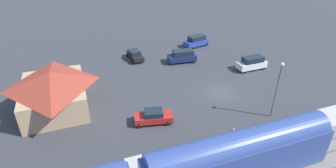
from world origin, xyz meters
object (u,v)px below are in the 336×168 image
Objects in this scene: pedestrian_on_platform at (233,134)px; sedan_black at (135,55)px; suv_navy at (182,56)px; sedan_red at (154,116)px; suv_blue at (196,41)px; suv_white at (252,63)px; light_pole_near_platform at (278,84)px; station_building at (53,90)px.

pedestrian_on_platform reaches higher than sedan_black.
suv_navy reaches higher than sedan_black.
sedan_red is 1.04× the size of sedan_black.
sedan_black is 13.08m from suv_blue.
pedestrian_on_platform is 28.42m from suv_blue.
suv_blue and suv_white have the same top height.
light_pole_near_platform is (-24.44, 1.29, 3.50)m from suv_blue.
suv_blue is at bearing 18.75° from suv_white.
light_pole_near_platform is at bearing 176.99° from suv_blue.
light_pole_near_platform reaches higher than pedestrian_on_platform.
light_pole_near_platform is (-18.54, -4.20, 3.50)m from suv_navy.
light_pole_near_platform reaches higher than sedan_red.
pedestrian_on_platform is 9.37m from sedan_red.
suv_white and suv_navy have the same top height.
sedan_black is (25.14, 4.37, -0.40)m from pedestrian_on_platform.
station_building is 1.46× the size of light_pole_near_platform.
station_building is 2.31× the size of sedan_black.
station_building reaches higher than suv_white.
station_building is 27.41m from light_pole_near_platform.
suv_white is at bearing -24.60° from light_pole_near_platform.
light_pole_near_platform reaches higher than suv_navy.
suv_blue is 13.11m from suv_white.
suv_white is at bearing -123.93° from suv_navy.
station_building is 6.24× the size of pedestrian_on_platform.
sedan_black is 0.88× the size of suv_blue.
suv_navy is (6.52, 9.70, 0.00)m from suv_white.
station_building is at bearing 130.29° from sedan_black.
suv_blue is 1.06× the size of suv_white.
suv_blue reaches higher than sedan_black.
suv_blue is (27.10, -8.55, -0.13)m from pedestrian_on_platform.
suv_white is 0.97× the size of suv_navy.
pedestrian_on_platform is at bearing -128.11° from station_building.
suv_blue reaches higher than pedestrian_on_platform.
light_pole_near_platform reaches higher than station_building.
suv_white is 0.67× the size of light_pole_near_platform.
suv_white is (-10.46, -17.14, 0.27)m from sedan_black.
suv_navy is (-3.93, -7.45, 0.27)m from sedan_black.
suv_white is (0.82, -30.44, -1.52)m from station_building.
light_pole_near_platform is (-3.78, -14.06, 3.77)m from sedan_red.
suv_blue is 0.71× the size of light_pole_near_platform.
station_building is 29.42m from suv_blue.
light_pole_near_platform is (-12.02, 5.50, 3.50)m from suv_white.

